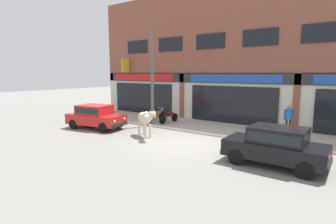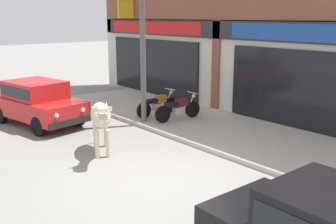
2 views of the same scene
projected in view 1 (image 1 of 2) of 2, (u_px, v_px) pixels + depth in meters
ground_plane at (184, 144)px, 12.63m from camera, size 90.00×90.00×0.00m
sidewalk at (219, 129)px, 15.82m from camera, size 19.00×3.55×0.13m
shop_building at (235, 58)px, 16.82m from camera, size 23.00×1.40×9.13m
cow at (145, 118)px, 13.92m from camera, size 1.96×1.23×1.61m
car_0 at (276, 144)px, 9.53m from camera, size 3.63×1.65×1.46m
car_1 at (95, 115)px, 16.05m from camera, size 3.79×2.19×1.46m
motorcycle_0 at (156, 116)px, 17.75m from camera, size 0.52×1.81×0.88m
motorcycle_1 at (169, 117)px, 17.36m from camera, size 0.52×1.81×0.88m
pedestrian at (289, 116)px, 14.00m from camera, size 0.45×0.32×1.60m
utility_pole at (152, 78)px, 16.50m from camera, size 0.18×0.18×5.88m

